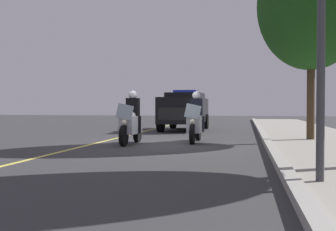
{
  "coord_description": "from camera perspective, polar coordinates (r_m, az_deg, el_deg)",
  "views": [
    {
      "loc": [
        12.55,
        2.59,
        1.2
      ],
      "look_at": [
        -0.79,
        0.0,
        0.9
      ],
      "focal_mm": 42.85,
      "sensor_mm": 36.0,
      "label": 1
    }
  ],
  "objects": [
    {
      "name": "ground_plane",
      "position": [
        12.87,
        -0.67,
        -4.08
      ],
      "size": [
        80.0,
        80.0,
        0.0
      ],
      "primitive_type": "plane",
      "color": "#333335"
    },
    {
      "name": "curb_strip",
      "position": [
        12.62,
        14.07,
        -3.89
      ],
      "size": [
        48.0,
        0.24,
        0.15
      ],
      "primitive_type": "cube",
      "color": "#9E9B93",
      "rests_on": "ground"
    },
    {
      "name": "sidewalk_strip",
      "position": [
        12.87,
        22.56,
        -3.96
      ],
      "size": [
        48.0,
        3.6,
        0.1
      ],
      "primitive_type": "cube",
      "color": "gray",
      "rests_on": "ground"
    },
    {
      "name": "lane_stripe_center",
      "position": [
        13.5,
        -10.0,
        -3.84
      ],
      "size": [
        48.0,
        0.12,
        0.01
      ],
      "primitive_type": "cube",
      "color": "#E0D14C",
      "rests_on": "ground"
    },
    {
      "name": "police_motorcycle_lead_left",
      "position": [
        12.85,
        -5.27,
        -0.97
      ],
      "size": [
        2.14,
        0.56,
        1.72
      ],
      "color": "black",
      "rests_on": "ground"
    },
    {
      "name": "police_motorcycle_lead_right",
      "position": [
        13.54,
        3.94,
        -0.86
      ],
      "size": [
        2.14,
        0.56,
        1.72
      ],
      "color": "black",
      "rests_on": "ground"
    },
    {
      "name": "police_suv",
      "position": [
        20.38,
        2.39,
        0.89
      ],
      "size": [
        4.93,
        2.13,
        2.05
      ],
      "color": "black",
      "rests_on": "ground"
    },
    {
      "name": "tree_mid_block",
      "position": [
        14.74,
        19.74,
        14.62
      ],
      "size": [
        3.6,
        3.6,
        6.73
      ],
      "color": "#42301E",
      "rests_on": "sidewalk_strip"
    }
  ]
}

